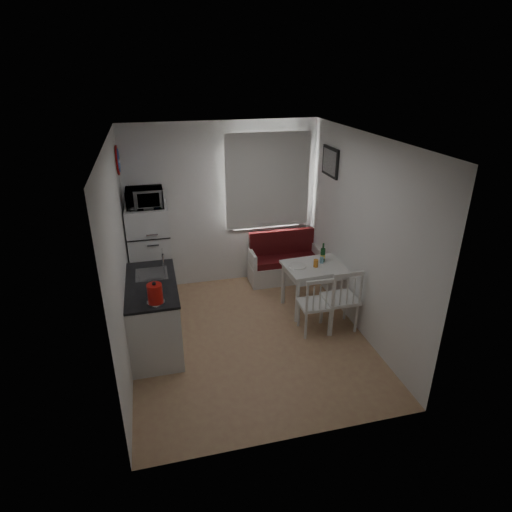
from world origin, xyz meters
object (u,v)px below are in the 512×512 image
at_px(bench, 284,265).
at_px(dining_table, 317,270).
at_px(fridge, 151,254).
at_px(kettle, 155,294).
at_px(kitchen_counter, 154,314).
at_px(wine_bottle, 323,252).
at_px(chair_right, 344,294).
at_px(microwave, 144,198).
at_px(chair_left, 318,300).

xyz_separation_m(bench, dining_table, (0.18, -0.99, 0.35)).
relative_size(fridge, kettle, 5.59).
xyz_separation_m(kitchen_counter, bench, (2.15, 1.35, -0.18)).
bearing_deg(kitchen_counter, kettle, -84.72).
relative_size(kitchen_counter, wine_bottle, 4.67).
xyz_separation_m(bench, fridge, (-2.13, -0.11, 0.47)).
bearing_deg(chair_right, microwave, 147.78).
height_order(chair_right, fridge, fridge).
bearing_deg(kitchen_counter, bench, 32.12).
height_order(chair_right, wine_bottle, wine_bottle).
distance_m(fridge, wine_bottle, 2.55).
relative_size(chair_left, microwave, 0.92).
bearing_deg(chair_left, chair_right, 0.45).
bearing_deg(dining_table, fridge, 155.64).
height_order(kitchen_counter, wine_bottle, kitchen_counter).
relative_size(bench, chair_left, 2.52).
distance_m(chair_right, fridge, 2.89).
bearing_deg(microwave, chair_right, -31.65).
xyz_separation_m(bench, chair_right, (0.30, -1.66, 0.30)).
height_order(fridge, wine_bottle, fridge).
bearing_deg(microwave, wine_bottle, -16.76).
height_order(kitchen_counter, chair_left, kitchen_counter).
bearing_deg(bench, wine_bottle, -71.52).
distance_m(bench, kettle, 2.92).
relative_size(chair_left, fridge, 0.31).
xyz_separation_m(dining_table, kettle, (-2.29, -0.90, 0.41)).
height_order(bench, fridge, fridge).
bearing_deg(microwave, fridge, 90.00).
bearing_deg(microwave, kettle, -89.01).
relative_size(fridge, microwave, 2.93).
bearing_deg(microwave, bench, 4.21).
bearing_deg(chair_right, kettle, -175.05).
xyz_separation_m(dining_table, microwave, (-2.32, 0.83, 1.01)).
relative_size(microwave, kettle, 1.90).
height_order(chair_left, kettle, kettle).
distance_m(bench, microwave, 2.53).
height_order(chair_right, microwave, microwave).
height_order(kitchen_counter, microwave, microwave).
xyz_separation_m(kitchen_counter, fridge, (0.02, 1.24, 0.29)).
distance_m(microwave, kettle, 1.83).
xyz_separation_m(fridge, wine_bottle, (2.43, -0.78, 0.10)).
bearing_deg(wine_bottle, dining_table, -138.66).
bearing_deg(chair_right, bench, 99.61).
distance_m(bench, fridge, 2.19).
bearing_deg(bench, kitchen_counter, -147.88).
bearing_deg(chair_left, dining_table, 70.75).
distance_m(chair_right, kettle, 2.45).
bearing_deg(kitchen_counter, wine_bottle, 10.69).
bearing_deg(kitchen_counter, dining_table, 8.82).
bearing_deg(wine_bottle, microwave, 163.24).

